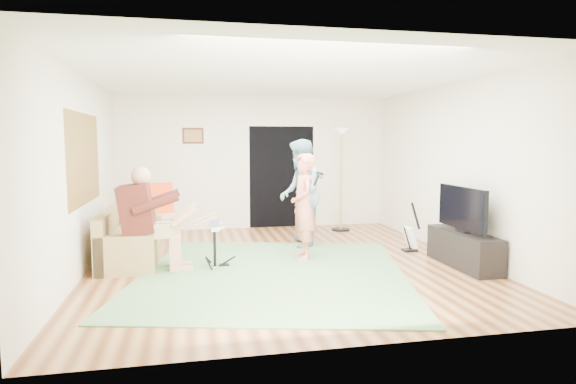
% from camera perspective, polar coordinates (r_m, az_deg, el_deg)
% --- Properties ---
extents(floor, '(6.00, 6.00, 0.00)m').
position_cam_1_polar(floor, '(7.19, -0.59, -8.38)').
color(floor, brown).
rests_on(floor, ground).
extents(walls, '(5.50, 6.00, 2.70)m').
position_cam_1_polar(walls, '(6.98, -0.60, 2.42)').
color(walls, beige).
rests_on(walls, floor).
extents(ceiling, '(6.00, 6.00, 0.00)m').
position_cam_1_polar(ceiling, '(7.02, -0.61, 13.48)').
color(ceiling, white).
rests_on(ceiling, walls).
extents(window_blinds, '(0.00, 2.05, 2.05)m').
position_cam_1_polar(window_blinds, '(7.18, -23.01, 3.64)').
color(window_blinds, olive).
rests_on(window_blinds, walls).
extents(doorway, '(2.10, 0.00, 2.10)m').
position_cam_1_polar(doorway, '(10.03, -0.76, 1.79)').
color(doorway, black).
rests_on(doorway, walls).
extents(picture_frame, '(0.42, 0.03, 0.32)m').
position_cam_1_polar(picture_frame, '(9.83, -11.20, 6.55)').
color(picture_frame, '#3F2314').
rests_on(picture_frame, walls).
extents(area_rug, '(4.33, 4.60, 0.02)m').
position_cam_1_polar(area_rug, '(6.61, -1.79, -9.59)').
color(area_rug, '#517C4B').
rests_on(area_rug, floor).
extents(sofa, '(0.78, 1.90, 0.77)m').
position_cam_1_polar(sofa, '(7.66, -18.62, -5.84)').
color(sofa, '#9D814E').
rests_on(sofa, floor).
extents(drummer, '(0.94, 0.53, 1.45)m').
position_cam_1_polar(drummer, '(6.92, -15.86, -4.39)').
color(drummer, '#541F17').
rests_on(drummer, sofa).
extents(drum_kit, '(0.35, 0.63, 0.65)m').
position_cam_1_polar(drum_kit, '(6.96, -8.68, -6.54)').
color(drum_kit, black).
rests_on(drum_kit, floor).
extents(singer, '(0.39, 0.59, 1.61)m').
position_cam_1_polar(singer, '(7.30, 1.84, -1.73)').
color(singer, '#DB745F').
rests_on(singer, floor).
extents(microphone, '(0.06, 0.06, 0.24)m').
position_cam_1_polar(microphone, '(7.31, 3.38, 1.40)').
color(microphone, black).
rests_on(microphone, singer).
extents(guitarist, '(0.84, 1.00, 1.83)m').
position_cam_1_polar(guitarist, '(8.16, 1.48, -0.14)').
color(guitarist, '#7499A9').
rests_on(guitarist, floor).
extents(guitar_held, '(0.14, 0.60, 0.26)m').
position_cam_1_polar(guitar_held, '(8.18, 2.85, 2.19)').
color(guitar_held, white).
rests_on(guitar_held, guitarist).
extents(guitar_spare, '(0.29, 0.26, 0.80)m').
position_cam_1_polar(guitar_spare, '(8.14, 14.30, -5.21)').
color(guitar_spare, black).
rests_on(guitar_spare, floor).
extents(torchiere_lamp, '(0.37, 0.37, 2.05)m').
position_cam_1_polar(torchiere_lamp, '(9.66, 6.35, 3.71)').
color(torchiere_lamp, black).
rests_on(torchiere_lamp, floor).
extents(dining_chair, '(0.55, 0.58, 1.05)m').
position_cam_1_polar(dining_chair, '(8.89, -14.45, -3.34)').
color(dining_chair, '#D1BD88').
rests_on(dining_chair, floor).
extents(tv_cabinet, '(0.40, 1.40, 0.50)m').
position_cam_1_polar(tv_cabinet, '(7.38, 20.09, -6.38)').
color(tv_cabinet, black).
rests_on(tv_cabinet, floor).
extents(television, '(0.06, 1.15, 0.60)m').
position_cam_1_polar(television, '(7.25, 19.92, -1.77)').
color(television, black).
rests_on(television, tv_cabinet).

